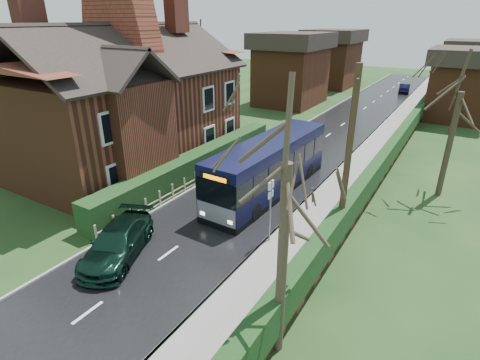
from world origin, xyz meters
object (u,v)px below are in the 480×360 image
Objects in this scene: car_green at (118,242)px; telegraph_pole at (348,162)px; car_silver at (237,156)px; bus at (269,167)px; brick_house at (129,99)px; bus_stop_sign at (270,203)px.

telegraph_pole is (7.40, 5.48, 3.17)m from car_green.
car_silver is 0.91× the size of car_green.
brick_house is at bearing -173.61° from bus.
telegraph_pole reaches higher than bus_stop_sign.
car_silver is 1.38× the size of bus_stop_sign.
bus_stop_sign is 0.39× the size of telegraph_pole.
brick_house reaches higher than telegraph_pole.
car_green is 0.59× the size of telegraph_pole.
brick_house is at bearing 161.68° from bus_stop_sign.
bus_stop_sign is at bearing -60.27° from bus.
car_silver is 10.77m from telegraph_pole.
bus reaches higher than car_green.
telegraph_pole is at bearing 13.15° from car_green.
telegraph_pole is (8.58, -5.71, 3.12)m from car_silver.
car_green is at bearing -103.37° from bus.
bus_stop_sign is (11.93, -3.87, -2.43)m from brick_house.
bus is at bearing 132.00° from telegraph_pole.
bus is at bearing 51.15° from car_green.
car_silver is at bearing 130.81° from telegraph_pole.
bus_stop_sign is (2.40, -4.59, 0.46)m from bus.
brick_house reaches higher than bus_stop_sign.
bus_stop_sign is at bearing -167.13° from telegraph_pole.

